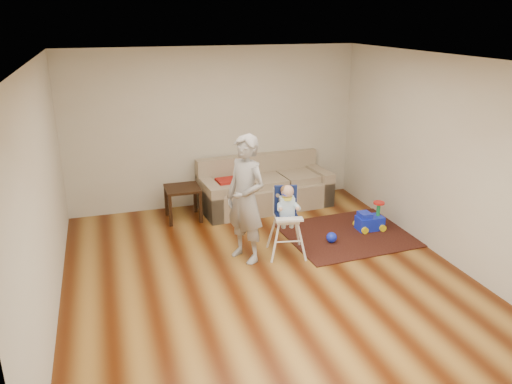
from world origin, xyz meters
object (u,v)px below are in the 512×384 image
object	(u,v)px
side_table	(183,203)
toy_ball	(332,237)
high_chair	(287,221)
adult	(246,199)
ride_on_toy	(370,216)
sofa	(265,183)

from	to	relation	value
side_table	toy_ball	distance (m)	2.49
toy_ball	high_chair	xyz separation A→B (m)	(-0.76, -0.12, 0.40)
toy_ball	adult	distance (m)	1.54
ride_on_toy	adult	world-z (taller)	adult
side_table	high_chair	xyz separation A→B (m)	(1.16, -1.70, 0.22)
side_table	adult	world-z (taller)	adult
sofa	high_chair	size ratio (longest dim) A/B	2.24
sofa	adult	distance (m)	2.03
side_table	adult	distance (m)	1.87
sofa	toy_ball	xyz separation A→B (m)	(0.46, -1.70, -0.34)
toy_ball	adult	xyz separation A→B (m)	(-1.33, -0.09, 0.77)
toy_ball	side_table	bearing A→B (deg)	140.35
toy_ball	sofa	bearing A→B (deg)	105.21
side_table	sofa	bearing A→B (deg)	4.43
toy_ball	adult	world-z (taller)	adult
adult	ride_on_toy	bearing A→B (deg)	70.08
side_table	ride_on_toy	world-z (taller)	side_table
sofa	ride_on_toy	xyz separation A→B (m)	(1.23, -1.43, -0.19)
sofa	side_table	size ratio (longest dim) A/B	4.22
high_chair	side_table	bearing A→B (deg)	135.38
sofa	ride_on_toy	size ratio (longest dim) A/B	5.23
high_chair	toy_ball	bearing A→B (deg)	20.26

